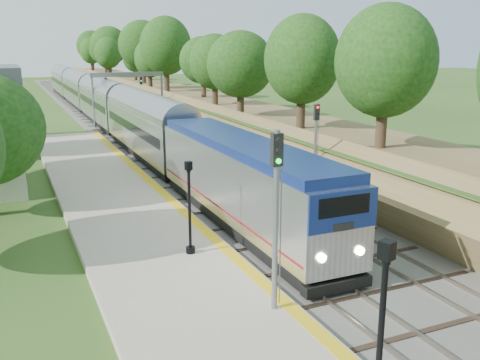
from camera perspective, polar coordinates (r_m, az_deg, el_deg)
name	(u,v)px	position (r m, az deg, el deg)	size (l,w,h in m)	color
trackbed	(117,120)	(68.86, -12.97, 6.22)	(9.50, 170.00, 0.28)	#4C4944
platform	(151,246)	(25.40, -9.46, -6.98)	(6.40, 68.00, 0.38)	#A39683
yellow_stripe	(208,234)	(26.12, -3.39, -5.74)	(0.55, 68.00, 0.01)	gold
embankment	(181,102)	(70.68, -6.35, 8.24)	(10.64, 170.00, 11.70)	brown
signal_gantry	(128,84)	(63.58, -11.90, 9.95)	(8.40, 0.38, 6.20)	slate
trees_behind_platform	(1,147)	(28.10, -24.17, 3.22)	(7.82, 53.32, 7.21)	#332316
train	(104,106)	(65.19, -14.27, 7.65)	(2.98, 99.22, 4.38)	black
lamppost_mid	(380,348)	(13.32, 14.68, -16.98)	(0.47, 0.47, 4.77)	black
lamppost_far	(190,213)	(23.28, -5.40, -3.52)	(0.41, 0.41, 4.13)	black
signal_platform	(276,202)	(17.75, 3.86, -2.38)	(0.37, 0.29, 6.28)	slate
signal_farside	(316,140)	(32.64, 8.07, 4.21)	(0.32, 0.25, 5.83)	slate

